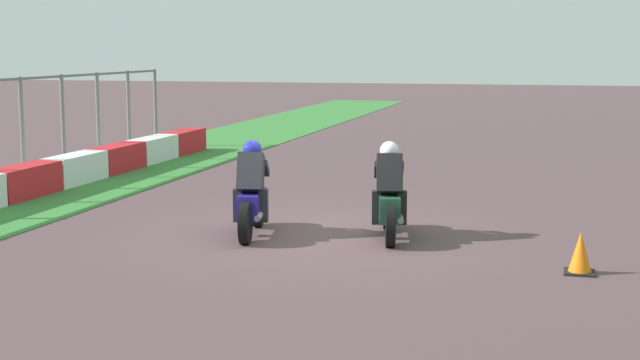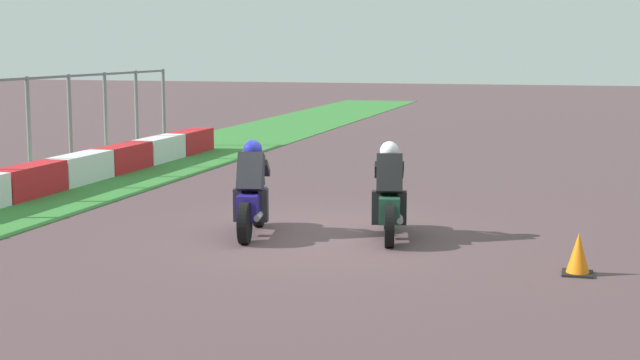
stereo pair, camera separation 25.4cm
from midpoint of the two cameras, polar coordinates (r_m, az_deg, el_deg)
The scene contains 4 objects.
ground_plane at distance 14.83m, azimuth -0.40°, elevation -3.38°, with size 120.00×120.00×0.00m, color #543E41.
rider_lane_a at distance 14.53m, azimuth 3.78°, elevation -1.14°, with size 2.02×0.65×1.51m.
rider_lane_b at distance 14.74m, azimuth -4.70°, elevation -1.01°, with size 2.03×0.62×1.51m.
traffic_cone at distance 12.72m, azimuth 15.16°, elevation -4.42°, with size 0.40×0.40×0.56m.
Camera 1 is at (-14.06, -3.67, 2.98)m, focal length 52.06 mm.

